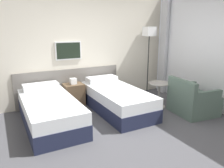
# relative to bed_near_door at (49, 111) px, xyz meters

# --- Properties ---
(ground_plane) EXTENTS (16.00, 16.00, 0.00)m
(ground_plane) POSITION_rel_bed_near_door_xyz_m (1.27, -1.07, -0.27)
(ground_plane) COLOR #47474C
(wall_headboard) EXTENTS (10.00, 0.10, 2.70)m
(wall_headboard) POSITION_rel_bed_near_door_xyz_m (1.24, 1.07, 1.03)
(wall_headboard) COLOR beige
(wall_headboard) RESTS_ON ground_plane
(bed_near_door) EXTENTS (0.95, 2.04, 0.65)m
(bed_near_door) POSITION_rel_bed_near_door_xyz_m (0.00, 0.00, 0.00)
(bed_near_door) COLOR #1E233D
(bed_near_door) RESTS_ON ground_plane
(bed_near_window) EXTENTS (0.95, 2.04, 0.65)m
(bed_near_window) POSITION_rel_bed_near_door_xyz_m (1.51, 0.00, 0.00)
(bed_near_window) COLOR #1E233D
(bed_near_window) RESTS_ON ground_plane
(nightstand) EXTENTS (0.45, 0.40, 0.69)m
(nightstand) POSITION_rel_bed_near_door_xyz_m (0.75, 0.77, 0.01)
(nightstand) COLOR brown
(nightstand) RESTS_ON ground_plane
(floor_lamp) EXTENTS (0.27, 0.27, 1.88)m
(floor_lamp) POSITION_rel_bed_near_door_xyz_m (2.84, 0.62, 1.35)
(floor_lamp) COLOR black
(floor_lamp) RESTS_ON ground_plane
(side_table) EXTENTS (0.51, 0.51, 0.59)m
(side_table) POSITION_rel_bed_near_door_xyz_m (2.53, -0.26, 0.15)
(side_table) COLOR gray
(side_table) RESTS_ON ground_plane
(armchair) EXTENTS (0.90, 0.93, 0.80)m
(armchair) POSITION_rel_bed_near_door_xyz_m (2.92, -0.93, 0.00)
(armchair) COLOR #4C6056
(armchair) RESTS_ON ground_plane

